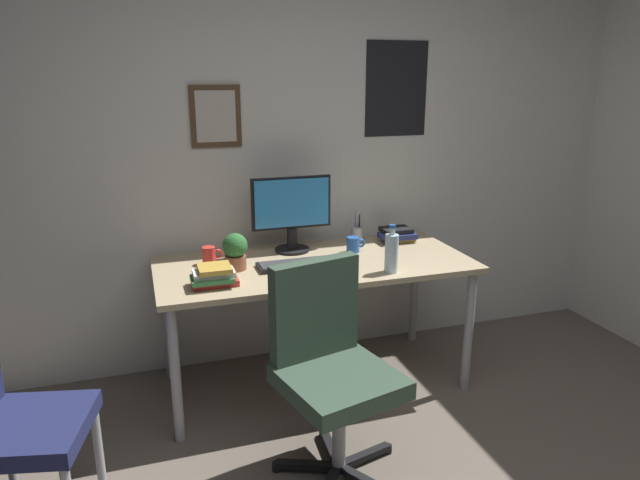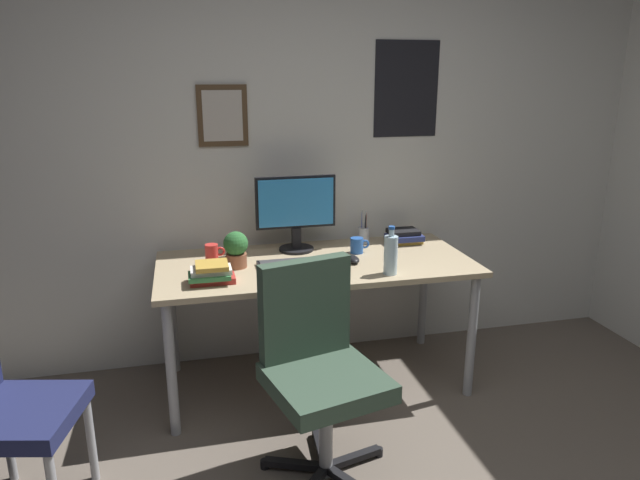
{
  "view_description": "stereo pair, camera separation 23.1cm",
  "coord_description": "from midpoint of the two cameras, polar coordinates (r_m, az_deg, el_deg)",
  "views": [
    {
      "loc": [
        -0.94,
        -1.16,
        1.72
      ],
      "look_at": [
        -0.05,
        1.58,
        0.89
      ],
      "focal_mm": 32.28,
      "sensor_mm": 36.0,
      "label": 1
    },
    {
      "loc": [
        -0.72,
        -1.22,
        1.72
      ],
      "look_at": [
        -0.05,
        1.58,
        0.89
      ],
      "focal_mm": 32.28,
      "sensor_mm": 36.0,
      "label": 2
    }
  ],
  "objects": [
    {
      "name": "coffee_mug_near",
      "position": [
        3.29,
        1.34,
        -0.47
      ],
      "size": [
        0.11,
        0.07,
        0.09
      ],
      "color": "#2659B2",
      "rests_on": "desk"
    },
    {
      "name": "water_bottle",
      "position": [
        2.95,
        4.88,
        -1.27
      ],
      "size": [
        0.07,
        0.07,
        0.25
      ],
      "color": "silver",
      "rests_on": "desk"
    },
    {
      "name": "side_chair",
      "position": [
        2.57,
        -30.93,
        -14.78
      ],
      "size": [
        0.51,
        0.5,
        0.88
      ],
      "color": "#1E234C",
      "rests_on": "ground_plane"
    },
    {
      "name": "keyboard",
      "position": [
        3.06,
        -4.37,
        -2.43
      ],
      "size": [
        0.43,
        0.15,
        0.03
      ],
      "color": "black",
      "rests_on": "desk"
    },
    {
      "name": "monitor",
      "position": [
        3.27,
        -4.86,
        2.92
      ],
      "size": [
        0.46,
        0.2,
        0.43
      ],
      "color": "black",
      "rests_on": "desk"
    },
    {
      "name": "book_stack_left",
      "position": [
        3.51,
        5.83,
        0.51
      ],
      "size": [
        0.21,
        0.16,
        0.08
      ],
      "color": "gold",
      "rests_on": "desk"
    },
    {
      "name": "desk",
      "position": [
        3.16,
        -2.66,
        -3.38
      ],
      "size": [
        1.7,
        0.78,
        0.74
      ],
      "color": "tan",
      "rests_on": "ground_plane"
    },
    {
      "name": "book_stack_right",
      "position": [
        2.83,
        -12.78,
        -3.57
      ],
      "size": [
        0.23,
        0.16,
        0.1
      ],
      "color": "#B22D28",
      "rests_on": "desk"
    },
    {
      "name": "computer_mouse",
      "position": [
        3.13,
        1.05,
        -1.88
      ],
      "size": [
        0.06,
        0.11,
        0.04
      ],
      "color": "black",
      "rests_on": "desk"
    },
    {
      "name": "pen_cup",
      "position": [
        3.48,
        1.8,
        0.64
      ],
      "size": [
        0.07,
        0.07,
        0.2
      ],
      "color": "#9EA0A5",
      "rests_on": "desk"
    },
    {
      "name": "wall_back",
      "position": [
        3.47,
        -4.11,
        9.16
      ],
      "size": [
        4.4,
        0.1,
        2.6
      ],
      "color": "silver",
      "rests_on": "ground_plane"
    },
    {
      "name": "potted_plant",
      "position": [
        3.03,
        -10.59,
        -1.03
      ],
      "size": [
        0.13,
        0.13,
        0.19
      ],
      "color": "brown",
      "rests_on": "desk"
    },
    {
      "name": "coffee_mug_far",
      "position": [
        3.16,
        -12.98,
        -1.52
      ],
      "size": [
        0.11,
        0.07,
        0.1
      ],
      "color": "red",
      "rests_on": "desk"
    },
    {
      "name": "office_chair",
      "position": [
        2.54,
        -1.72,
        -11.87
      ],
      "size": [
        0.58,
        0.58,
        0.95
      ],
      "color": "#334738",
      "rests_on": "ground_plane"
    }
  ]
}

